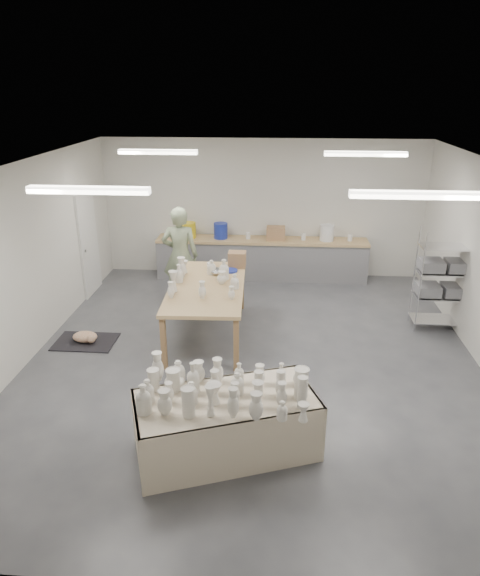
# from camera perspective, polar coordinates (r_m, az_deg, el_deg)

# --- Properties ---
(room) EXTENTS (8.00, 8.02, 3.00)m
(room) POSITION_cam_1_polar(r_m,az_deg,el_deg) (7.49, 0.78, 6.28)
(room) COLOR #424449
(room) RESTS_ON ground
(back_counter) EXTENTS (4.60, 0.60, 1.24)m
(back_counter) POSITION_cam_1_polar(r_m,az_deg,el_deg) (11.38, 2.36, 3.45)
(back_counter) COLOR tan
(back_counter) RESTS_ON ground
(wire_shelf) EXTENTS (0.88, 0.48, 1.80)m
(wire_shelf) POSITION_cam_1_polar(r_m,az_deg,el_deg) (9.52, 21.56, 0.94)
(wire_shelf) COLOR silver
(wire_shelf) RESTS_ON ground
(drying_table) EXTENTS (2.28, 1.67, 1.10)m
(drying_table) POSITION_cam_1_polar(r_m,az_deg,el_deg) (6.14, -1.70, -14.47)
(drying_table) COLOR olive
(drying_table) RESTS_ON ground
(work_table) EXTENTS (1.32, 2.50, 1.30)m
(work_table) POSITION_cam_1_polar(r_m,az_deg,el_deg) (8.68, -3.53, 0.53)
(work_table) COLOR tan
(work_table) RESTS_ON ground
(rug) EXTENTS (1.00, 0.70, 0.02)m
(rug) POSITION_cam_1_polar(r_m,az_deg,el_deg) (9.07, -16.78, -5.73)
(rug) COLOR black
(rug) RESTS_ON ground
(cat) EXTENTS (0.43, 0.32, 0.18)m
(cat) POSITION_cam_1_polar(r_m,az_deg,el_deg) (9.01, -16.76, -5.22)
(cat) COLOR white
(cat) RESTS_ON rug
(potter) EXTENTS (0.71, 0.48, 1.92)m
(potter) POSITION_cam_1_polar(r_m,az_deg,el_deg) (10.00, -6.66, 3.60)
(potter) COLOR #8FA07C
(potter) RESTS_ON ground
(red_stool) EXTENTS (0.42, 0.42, 0.32)m
(red_stool) POSITION_cam_1_polar(r_m,az_deg,el_deg) (10.48, -6.23, 0.54)
(red_stool) COLOR red
(red_stool) RESTS_ON ground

